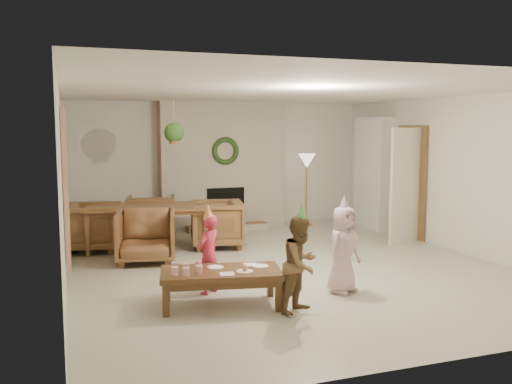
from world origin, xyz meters
name	(u,v)px	position (x,y,z in m)	size (l,w,h in m)	color
floor	(285,266)	(0.00, 0.00, 0.00)	(7.00, 7.00, 0.00)	#B7B29E
ceiling	(286,92)	(0.00, 0.00, 2.50)	(7.00, 7.00, 0.00)	white
wall_back	(220,165)	(0.00, 3.50, 1.25)	(7.00, 7.00, 0.00)	silver
wall_front	(445,218)	(0.00, -3.50, 1.25)	(7.00, 7.00, 0.00)	silver
wall_left	(62,188)	(-3.00, 0.00, 1.25)	(7.00, 7.00, 0.00)	silver
wall_right	(458,175)	(3.00, 0.00, 1.25)	(7.00, 7.00, 0.00)	silver
fireplace_mass	(222,166)	(0.00, 3.30, 1.25)	(2.50, 0.40, 2.50)	#5C1B18
fireplace_hearth	(228,227)	(0.00, 2.95, 0.06)	(1.60, 0.30, 0.12)	brown
fireplace_firebox	(225,206)	(0.00, 3.12, 0.45)	(0.75, 0.12, 0.75)	black
fireplace_wreath	(226,151)	(0.00, 3.07, 1.55)	(0.54, 0.54, 0.10)	#1F3D17
floor_lamp_base	(306,224)	(1.70, 3.00, 0.01)	(0.27, 0.27, 0.03)	gold
floor_lamp_post	(307,192)	(1.70, 3.00, 0.69)	(0.03, 0.03, 1.32)	gold
floor_lamp_shade	(307,161)	(1.70, 3.00, 1.32)	(0.35, 0.35, 0.29)	beige
bookshelf_carcass	(373,173)	(2.84, 2.30, 1.10)	(0.30, 1.00, 2.20)	white
bookshelf_shelf_a	(372,205)	(2.82, 2.30, 0.45)	(0.30, 0.92, 0.03)	white
bookshelf_shelf_b	(372,186)	(2.82, 2.30, 0.85)	(0.30, 0.92, 0.03)	white
bookshelf_shelf_c	(373,166)	(2.82, 2.30, 1.25)	(0.30, 0.92, 0.03)	white
bookshelf_shelf_d	(373,145)	(2.82, 2.30, 1.65)	(0.30, 0.92, 0.03)	white
books_row_lower	(375,199)	(2.80, 2.15, 0.59)	(0.20, 0.40, 0.24)	maroon
books_row_mid	(370,178)	(2.80, 2.35, 0.99)	(0.20, 0.44, 0.24)	navy
books_row_upper	(375,159)	(2.80, 2.20, 1.38)	(0.20, 0.36, 0.22)	#B48326
door_frame	(411,182)	(2.96, 1.20, 1.02)	(0.05, 0.86, 2.04)	brown
door_leaf	(405,186)	(2.58, 0.82, 1.00)	(0.05, 0.80, 2.00)	beige
curtain_panel	(66,186)	(-2.96, 0.20, 1.25)	(0.06, 1.20, 2.00)	#D2AF94
dining_table	(149,228)	(-1.70, 1.77, 0.36)	(2.03, 1.13, 0.72)	brown
dining_chair_near	(146,236)	(-1.86, 0.89, 0.40)	(0.84, 0.87, 0.79)	brown
dining_chair_far	(151,217)	(-1.53, 2.65, 0.40)	(0.84, 0.87, 0.79)	brown
dining_chair_left	(93,227)	(-2.57, 1.94, 0.40)	(0.84, 0.87, 0.79)	brown
dining_chair_right	(217,224)	(-0.60, 1.56, 0.40)	(0.84, 0.87, 0.79)	brown
hanging_plant_cord	(174,118)	(-1.30, 1.50, 2.15)	(0.01, 0.01, 0.70)	tan
hanging_plant_pot	(174,140)	(-1.30, 1.50, 1.80)	(0.16, 0.16, 0.12)	#9A5831
hanging_plant_foliage	(174,133)	(-1.30, 1.50, 1.92)	(0.32, 0.32, 0.32)	#244D19
coffee_table_top	(221,273)	(-1.35, -1.43, 0.38)	(1.34, 0.67, 0.06)	#50331A
coffee_table_apron	(221,279)	(-1.35, -1.43, 0.31)	(1.24, 0.57, 0.08)	#50331A
coffee_leg_fl	(166,300)	(-2.00, -1.58, 0.18)	(0.07, 0.07, 0.35)	#50331A
coffee_leg_fr	(279,296)	(-0.81, -1.81, 0.18)	(0.07, 0.07, 0.35)	#50331A
coffee_leg_bl	(167,286)	(-1.90, -1.04, 0.18)	(0.07, 0.07, 0.35)	#50331A
coffee_leg_br	(270,282)	(-0.70, -1.28, 0.18)	(0.07, 0.07, 0.35)	#50331A
cup_a	(174,271)	(-1.89, -1.48, 0.46)	(0.07, 0.07, 0.09)	white
cup_b	(174,266)	(-1.85, -1.28, 0.46)	(0.07, 0.07, 0.09)	white
cup_c	(186,272)	(-1.77, -1.56, 0.46)	(0.07, 0.07, 0.09)	white
cup_d	(186,267)	(-1.74, -1.35, 0.46)	(0.07, 0.07, 0.09)	white
cup_e	(199,270)	(-1.62, -1.50, 0.46)	(0.07, 0.07, 0.09)	white
cup_f	(198,265)	(-1.58, -1.30, 0.46)	(0.07, 0.07, 0.09)	white
plate_a	(216,267)	(-1.38, -1.30, 0.42)	(0.19, 0.19, 0.01)	white
plate_b	(245,271)	(-1.12, -1.58, 0.42)	(0.19, 0.19, 0.01)	white
plate_c	(260,266)	(-0.88, -1.42, 0.42)	(0.19, 0.19, 0.01)	white
food_scoop	(245,268)	(-1.12, -1.58, 0.46)	(0.07, 0.07, 0.07)	tan
napkin_left	(227,274)	(-1.34, -1.62, 0.41)	(0.15, 0.15, 0.01)	#FFBCBB
napkin_right	(251,265)	(-0.96, -1.32, 0.41)	(0.15, 0.15, 0.01)	#FFBCBB
child_red	(209,254)	(-1.36, -0.92, 0.48)	(0.35, 0.23, 0.96)	#C42A43
party_hat_red	(208,212)	(-1.36, -0.92, 1.00)	(0.13, 0.13, 0.18)	gold
child_plaid	(301,264)	(-0.58, -1.89, 0.53)	(0.51, 0.40, 1.06)	maroon
party_hat_plaid	(301,212)	(-0.58, -1.89, 1.10)	(0.13, 0.13, 0.17)	#4BAF4D
child_pink	(343,249)	(0.19, -1.41, 0.53)	(0.52, 0.34, 1.06)	beige
party_hat_pink	(344,203)	(0.19, -1.41, 1.10)	(0.14, 0.14, 0.19)	#B2B3B9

